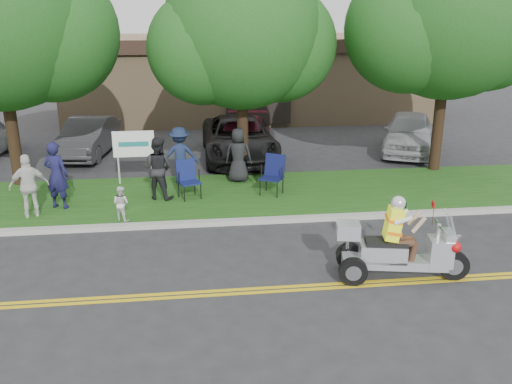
{
  "coord_description": "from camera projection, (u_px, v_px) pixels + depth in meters",
  "views": [
    {
      "loc": [
        -1.16,
        -9.84,
        5.17
      ],
      "look_at": [
        0.3,
        2.0,
        1.2
      ],
      "focal_mm": 38.0,
      "sensor_mm": 36.0,
      "label": 1
    }
  ],
  "objects": [
    {
      "name": "grass_verge",
      "position": [
        233.0,
        195.0,
        15.91
      ],
      "size": [
        60.0,
        4.0,
        0.1
      ],
      "primitive_type": "cube",
      "color": "#174612",
      "rests_on": "ground"
    },
    {
      "name": "centerline_near",
      "position": [
        257.0,
        292.0,
        10.49
      ],
      "size": [
        60.0,
        0.1,
        0.01
      ],
      "primitive_type": "cube",
      "color": "gold",
      "rests_on": "ground"
    },
    {
      "name": "curb",
      "position": [
        240.0,
        222.0,
        13.89
      ],
      "size": [
        60.0,
        0.25,
        0.12
      ],
      "primitive_type": "cube",
      "color": "#A8A89E",
      "rests_on": "ground"
    },
    {
      "name": "tree_right",
      "position": [
        451.0,
        17.0,
        16.89
      ],
      "size": [
        6.86,
        5.6,
        8.07
      ],
      "color": "#332114",
      "rests_on": "ground"
    },
    {
      "name": "child_right",
      "position": [
        121.0,
        203.0,
        13.71
      ],
      "size": [
        0.56,
        0.53,
        0.91
      ],
      "primitive_type": "imported",
      "rotation": [
        0.0,
        0.0,
        2.59
      ],
      "color": "silver",
      "rests_on": "grass_verge"
    },
    {
      "name": "spectator_chair_b",
      "position": [
        238.0,
        155.0,
        16.79
      ],
      "size": [
        0.92,
        0.7,
        1.7
      ],
      "primitive_type": "imported",
      "rotation": [
        0.0,
        0.0,
        2.94
      ],
      "color": "black",
      "rests_on": "grass_verge"
    },
    {
      "name": "spectator_chair_a",
      "position": [
        180.0,
        155.0,
        16.67
      ],
      "size": [
        1.16,
        0.7,
        1.75
      ],
      "primitive_type": "imported",
      "rotation": [
        0.0,
        0.0,
        3.19
      ],
      "color": "#192546",
      "rests_on": "grass_verge"
    },
    {
      "name": "parked_car_far_right",
      "position": [
        409.0,
        132.0,
        20.8
      ],
      "size": [
        3.5,
        4.88,
        1.54
      ],
      "primitive_type": "imported",
      "rotation": [
        0.0,
        0.0,
        -0.42
      ],
      "color": "#9EA0A5",
      "rests_on": "ground"
    },
    {
      "name": "spectator_adult_right",
      "position": [
        29.0,
        186.0,
        13.87
      ],
      "size": [
        1.05,
        0.67,
        1.66
      ],
      "primitive_type": "imported",
      "rotation": [
        0.0,
        0.0,
        3.44
      ],
      "color": "silver",
      "rests_on": "grass_verge"
    },
    {
      "name": "parked_car_left",
      "position": [
        88.0,
        137.0,
        20.33
      ],
      "size": [
        2.04,
        4.41,
        1.4
      ],
      "primitive_type": "imported",
      "rotation": [
        0.0,
        0.0,
        -0.13
      ],
      "color": "#2E2E31",
      "rests_on": "ground"
    },
    {
      "name": "lawn_chair_b",
      "position": [
        188.0,
        177.0,
        15.42
      ],
      "size": [
        0.75,
        0.76,
        1.09
      ],
      "rotation": [
        0.0,
        0.0,
        0.37
      ],
      "color": "black",
      "rests_on": "grass_verge"
    },
    {
      "name": "centerline_far",
      "position": [
        256.0,
        289.0,
        10.64
      ],
      "size": [
        60.0,
        0.1,
        0.01
      ],
      "primitive_type": "cube",
      "color": "gold",
      "rests_on": "ground"
    },
    {
      "name": "spectator_adult_left",
      "position": [
        56.0,
        175.0,
        14.47
      ],
      "size": [
        0.78,
        0.64,
        1.84
      ],
      "primitive_type": "imported",
      "rotation": [
        0.0,
        0.0,
        2.8
      ],
      "color": "#17163F",
      "rests_on": "grass_verge"
    },
    {
      "name": "tree_mid",
      "position": [
        243.0,
        37.0,
        16.51
      ],
      "size": [
        5.88,
        4.8,
        7.05
      ],
      "color": "#332114",
      "rests_on": "ground"
    },
    {
      "name": "spectator_adult_mid",
      "position": [
        158.0,
        168.0,
        15.23
      ],
      "size": [
        1.06,
        0.96,
        1.78
      ],
      "primitive_type": "imported",
      "rotation": [
        0.0,
        0.0,
        2.73
      ],
      "color": "black",
      "rests_on": "grass_verge"
    },
    {
      "name": "commercial_building",
      "position": [
        249.0,
        75.0,
        28.5
      ],
      "size": [
        18.0,
        8.2,
        4.0
      ],
      "color": "#9E7F5B",
      "rests_on": "ground"
    },
    {
      "name": "business_sign",
      "position": [
        134.0,
        147.0,
        16.52
      ],
      "size": [
        1.25,
        0.06,
        1.75
      ],
      "color": "silver",
      "rests_on": "ground"
    },
    {
      "name": "lawn_chair_a",
      "position": [
        273.0,
        172.0,
        15.74
      ],
      "size": [
        0.83,
        0.84,
        1.15
      ],
      "rotation": [
        0.0,
        0.0,
        -0.52
      ],
      "color": "black",
      "rests_on": "grass_verge"
    },
    {
      "name": "ground",
      "position": [
        254.0,
        279.0,
        11.03
      ],
      "size": [
        120.0,
        120.0,
        0.0
      ],
      "primitive_type": "plane",
      "color": "#28282B",
      "rests_on": "ground"
    },
    {
      "name": "trike_scooter",
      "position": [
        396.0,
        250.0,
        10.89
      ],
      "size": [
        2.69,
        1.12,
        1.77
      ],
      "rotation": [
        0.0,
        0.0,
        -0.19
      ],
      "color": "black",
      "rests_on": "ground"
    },
    {
      "name": "parked_car_right",
      "position": [
        243.0,
        137.0,
        20.46
      ],
      "size": [
        2.74,
        4.96,
        1.36
      ],
      "primitive_type": "imported",
      "rotation": [
        0.0,
        0.0,
        -0.19
      ],
      "color": "#571423",
      "rests_on": "ground"
    },
    {
      "name": "parked_car_mid",
      "position": [
        239.0,
        139.0,
        19.82
      ],
      "size": [
        2.53,
        5.48,
        1.52
      ],
      "primitive_type": "imported",
      "rotation": [
        0.0,
        0.0,
        0.0
      ],
      "color": "black",
      "rests_on": "ground"
    }
  ]
}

